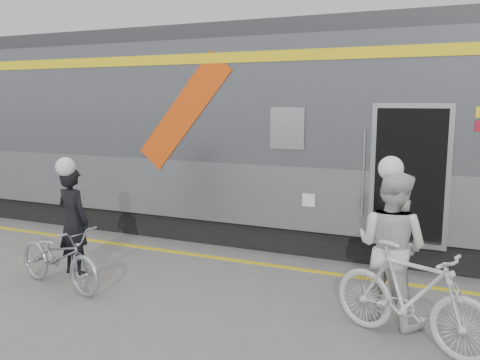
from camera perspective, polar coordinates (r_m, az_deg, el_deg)
The scene contains 9 objects.
ground at distance 7.11m, azimuth -9.13°, elevation -13.66°, with size 90.00×90.00×0.00m, color slate.
train at distance 10.13m, azimuth 7.01°, elevation 5.13°, with size 24.00×3.17×4.10m.
safety_strip at distance 8.87m, azimuth -1.48°, elevation -8.87°, with size 24.00×0.12×0.01m, color yellow.
man at distance 8.34m, azimuth -18.21°, elevation -4.44°, with size 0.62×0.41×1.71m, color black.
bicycle_left at distance 7.92m, azimuth -19.66°, elevation -8.10°, with size 0.62×1.79×0.94m, color #A9ABB1.
woman at distance 6.52m, azimuth 16.63°, elevation -7.24°, with size 0.92×0.72×1.89m, color silver.
bicycle_right at distance 6.08m, azimuth 18.65°, elevation -12.21°, with size 0.54×1.91×1.15m, color beige.
helmet_man at distance 8.17m, azimuth -18.55°, elevation 2.40°, with size 0.30×0.30×0.30m, color white.
helmet_woman at distance 6.30m, azimuth 17.08°, elevation 2.38°, with size 0.30×0.30×0.30m, color white.
Camera 1 is at (3.62, -5.48, 2.72)m, focal length 38.00 mm.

